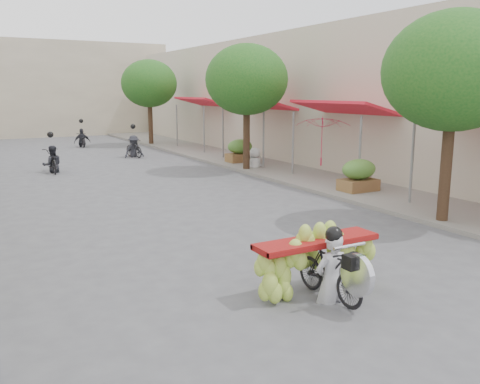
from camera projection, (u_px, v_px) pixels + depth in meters
name	position (u px, v px, depth m)	size (l,w,h in m)	color
ground	(413.00, 340.00, 6.90)	(120.00, 120.00, 0.00)	#545459
sidewalk_right	(266.00, 164.00, 23.08)	(4.00, 60.00, 0.12)	gray
shophouse_row_right	(367.00, 98.00, 24.03)	(9.77, 40.00, 6.00)	#BEB29E
far_building	(30.00, 89.00, 38.80)	(20.00, 6.00, 7.00)	#B6A990
street_tree_near	(454.00, 72.00, 12.16)	(3.40, 3.40, 5.25)	#3A2719
street_tree_mid	(247.00, 80.00, 20.74)	(3.40, 3.40, 5.25)	#3A2719
street_tree_far	(149.00, 84.00, 31.02)	(3.40, 3.40, 5.25)	#3A2719
produce_crate_mid	(359.00, 173.00, 16.57)	(1.20, 0.88, 1.16)	brown
produce_crate_far	(240.00, 149.00, 23.43)	(1.20, 0.88, 1.16)	brown
banana_motorbike	(324.00, 255.00, 8.27)	(2.22, 1.77, 2.07)	black
market_umbrella	(323.00, 116.00, 17.75)	(2.11, 2.11, 1.78)	#BE1939
pedestrian	(255.00, 147.00, 21.73)	(0.91, 0.64, 1.69)	silver
bg_motorbike_a	(52.00, 155.00, 21.04)	(0.80, 1.69, 1.95)	black
bg_motorbike_b	(133.00, 141.00, 25.87)	(1.15, 1.65, 1.95)	black
bg_motorbike_c	(82.00, 133.00, 30.65)	(1.01, 1.49, 1.95)	black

